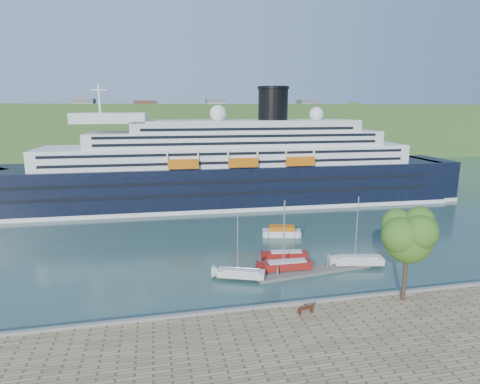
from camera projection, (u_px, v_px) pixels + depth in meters
name	position (u px, v px, depth m)	size (l,w,h in m)	color
ground	(316.00, 309.00, 46.11)	(400.00, 400.00, 0.00)	#294944
far_hillside	(192.00, 131.00, 182.27)	(400.00, 50.00, 24.00)	#356126
quay_coping	(317.00, 301.00, 45.68)	(220.00, 0.50, 0.30)	slate
cruise_ship	(219.00, 146.00, 93.31)	(122.79, 17.88, 27.57)	black
park_bench	(306.00, 308.00, 43.14)	(1.77, 0.73, 1.14)	#4F2616
promenade_tree	(407.00, 251.00, 45.00)	(7.22, 7.22, 11.96)	#32671B
floating_pontoon	(315.00, 271.00, 56.28)	(17.42, 2.13, 0.39)	gray
sailboat_white_near	(241.00, 248.00, 52.97)	(6.98, 1.94, 9.01)	silver
sailboat_red	(288.00, 238.00, 55.50)	(7.66, 2.13, 9.89)	maroon
sailboat_white_far	(360.00, 234.00, 57.25)	(7.72, 2.14, 9.97)	silver
tender_launch	(282.00, 231.00, 72.04)	(6.86, 2.35, 1.89)	#C65F0B
sailboat_extra	(287.00, 233.00, 59.94)	(6.73, 1.87, 8.69)	maroon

